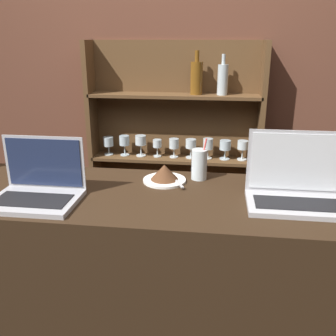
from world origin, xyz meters
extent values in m
cube|color=black|center=(0.00, 0.28, 0.55)|extent=(1.98, 0.55, 1.09)
cube|color=brown|center=(0.00, 1.43, 1.35)|extent=(7.00, 0.06, 2.70)
cube|color=brown|center=(-0.51, 1.31, 0.82)|extent=(0.03, 0.18, 1.65)
cube|color=brown|center=(0.57, 1.31, 0.82)|extent=(0.03, 0.18, 1.65)
cube|color=brown|center=(0.03, 1.39, 0.82)|extent=(1.11, 0.02, 1.65)
cube|color=brown|center=(0.03, 1.31, 0.49)|extent=(1.07, 0.18, 0.02)
cube|color=brown|center=(0.03, 1.31, 0.91)|extent=(1.07, 0.18, 0.02)
cube|color=brown|center=(0.03, 1.31, 1.32)|extent=(1.07, 0.18, 0.02)
cylinder|color=silver|center=(-0.41, 1.31, 0.92)|extent=(0.06, 0.06, 0.01)
cylinder|color=silver|center=(-0.41, 1.31, 0.95)|extent=(0.01, 0.01, 0.06)
cylinder|color=silver|center=(-0.41, 1.31, 1.01)|extent=(0.07, 0.07, 0.06)
cylinder|color=silver|center=(-0.30, 1.31, 0.92)|extent=(0.06, 0.06, 0.01)
cylinder|color=silver|center=(-0.30, 1.31, 0.96)|extent=(0.01, 0.01, 0.07)
cylinder|color=silver|center=(-0.30, 1.31, 1.02)|extent=(0.07, 0.07, 0.06)
cylinder|color=silver|center=(-0.19, 1.31, 0.92)|extent=(0.06, 0.06, 0.01)
cylinder|color=silver|center=(-0.19, 1.31, 0.96)|extent=(0.01, 0.01, 0.07)
cylinder|color=silver|center=(-0.19, 1.31, 1.03)|extent=(0.07, 0.07, 0.06)
cylinder|color=silver|center=(-0.08, 1.31, 0.92)|extent=(0.05, 0.05, 0.01)
cylinder|color=silver|center=(-0.08, 1.31, 0.95)|extent=(0.01, 0.01, 0.06)
cylinder|color=silver|center=(-0.08, 1.31, 1.01)|extent=(0.06, 0.06, 0.05)
cylinder|color=silver|center=(0.03, 1.31, 0.92)|extent=(0.06, 0.06, 0.01)
cylinder|color=silver|center=(0.03, 1.31, 0.95)|extent=(0.01, 0.01, 0.06)
cylinder|color=silver|center=(0.03, 1.31, 1.01)|extent=(0.06, 0.06, 0.06)
cylinder|color=silver|center=(0.14, 1.31, 0.92)|extent=(0.06, 0.06, 0.01)
cylinder|color=silver|center=(0.14, 1.31, 0.95)|extent=(0.01, 0.01, 0.06)
cylinder|color=silver|center=(0.14, 1.31, 1.01)|extent=(0.07, 0.07, 0.06)
cylinder|color=silver|center=(0.25, 1.31, 0.92)|extent=(0.06, 0.06, 0.01)
cylinder|color=silver|center=(0.25, 1.31, 0.95)|extent=(0.01, 0.01, 0.06)
cylinder|color=silver|center=(0.25, 1.31, 1.02)|extent=(0.06, 0.06, 0.07)
cylinder|color=silver|center=(0.36, 1.31, 0.92)|extent=(0.06, 0.06, 0.01)
cylinder|color=silver|center=(0.36, 1.31, 0.95)|extent=(0.01, 0.01, 0.06)
cylinder|color=silver|center=(0.36, 1.31, 1.01)|extent=(0.07, 0.07, 0.06)
cylinder|color=silver|center=(0.47, 1.31, 0.92)|extent=(0.06, 0.06, 0.01)
cylinder|color=silver|center=(0.47, 1.31, 0.96)|extent=(0.01, 0.01, 0.07)
cylinder|color=silver|center=(0.47, 1.31, 1.02)|extent=(0.07, 0.07, 0.05)
cylinder|color=#B2C1C6|center=(0.33, 1.31, 1.42)|extent=(0.06, 0.06, 0.18)
cylinder|color=#B2C1C6|center=(0.33, 1.31, 1.54)|extent=(0.02, 0.02, 0.06)
cylinder|color=brown|center=(0.17, 1.31, 1.43)|extent=(0.07, 0.07, 0.20)
cylinder|color=brown|center=(0.17, 1.31, 1.56)|extent=(0.03, 0.03, 0.07)
cube|color=#ADADB2|center=(-0.34, 0.14, 1.10)|extent=(0.31, 0.23, 0.02)
cube|color=black|center=(-0.34, 0.13, 1.11)|extent=(0.27, 0.13, 0.00)
cube|color=#ADADB2|center=(-0.34, 0.25, 1.21)|extent=(0.31, 0.00, 0.20)
cube|color=#1E2847|center=(-0.34, 0.25, 1.21)|extent=(0.29, 0.01, 0.18)
cube|color=#ADADB2|center=(0.59, 0.23, 1.10)|extent=(0.34, 0.21, 0.02)
cube|color=black|center=(0.59, 0.22, 1.11)|extent=(0.29, 0.11, 0.00)
cube|color=#ADADB2|center=(0.59, 0.33, 1.23)|extent=(0.34, 0.00, 0.24)
cube|color=silver|center=(0.59, 0.33, 1.23)|extent=(0.32, 0.01, 0.21)
cylinder|color=white|center=(0.10, 0.42, 1.10)|extent=(0.18, 0.18, 0.01)
cone|color=#51301C|center=(0.10, 0.42, 1.13)|extent=(0.11, 0.11, 0.06)
cube|color=#B7B7BC|center=(0.14, 0.40, 1.10)|extent=(0.08, 0.16, 0.00)
cylinder|color=silver|center=(0.24, 0.47, 1.16)|extent=(0.07, 0.07, 0.13)
cylinder|color=#E04C47|center=(0.25, 0.47, 1.18)|extent=(0.04, 0.01, 0.18)
camera|label=1|loc=(0.30, -1.03, 1.66)|focal=40.00mm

